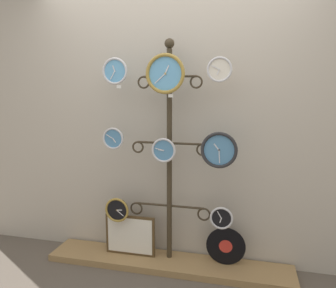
# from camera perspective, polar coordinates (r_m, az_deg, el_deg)

# --- Properties ---
(ground_plane) EXTENTS (12.00, 12.00, 0.00)m
(ground_plane) POSITION_cam_1_polar(r_m,az_deg,el_deg) (2.87, -1.88, -23.84)
(ground_plane) COLOR brown
(shop_wall) EXTENTS (4.40, 0.04, 2.80)m
(shop_wall) POSITION_cam_1_polar(r_m,az_deg,el_deg) (2.96, 0.98, 6.01)
(shop_wall) COLOR #BCB2A3
(shop_wall) RESTS_ON ground_plane
(low_shelf) EXTENTS (2.20, 0.36, 0.06)m
(low_shelf) POSITION_cam_1_polar(r_m,az_deg,el_deg) (3.14, -0.05, -20.02)
(low_shelf) COLOR #9E7A4C
(low_shelf) RESTS_ON ground_plane
(display_stand) EXTENTS (0.74, 0.37, 2.00)m
(display_stand) POSITION_cam_1_polar(r_m,az_deg,el_deg) (2.92, 0.24, -6.74)
(display_stand) COLOR #382D1E
(display_stand) RESTS_ON ground_plane
(clock_top_left) EXTENTS (0.23, 0.04, 0.23)m
(clock_top_left) POSITION_cam_1_polar(r_m,az_deg,el_deg) (2.88, -9.19, 12.42)
(clock_top_left) COLOR #60A8DB
(clock_top_center) EXTENTS (0.33, 0.04, 0.33)m
(clock_top_center) POSITION_cam_1_polar(r_m,az_deg,el_deg) (2.70, -0.48, 12.14)
(clock_top_center) COLOR #60A8DB
(clock_top_right) EXTENTS (0.20, 0.04, 0.20)m
(clock_top_right) POSITION_cam_1_polar(r_m,az_deg,el_deg) (2.67, 8.96, 12.69)
(clock_top_right) COLOR silver
(clock_middle_left) EXTENTS (0.19, 0.04, 0.19)m
(clock_middle_left) POSITION_cam_1_polar(r_m,az_deg,el_deg) (2.90, -9.50, 0.96)
(clock_middle_left) COLOR #4C84B2
(clock_middle_center) EXTENTS (0.21, 0.04, 0.21)m
(clock_middle_center) POSITION_cam_1_polar(r_m,az_deg,el_deg) (2.76, -0.75, -1.09)
(clock_middle_center) COLOR #4C84B2
(clock_middle_right) EXTENTS (0.30, 0.04, 0.30)m
(clock_middle_right) POSITION_cam_1_polar(r_m,az_deg,el_deg) (2.67, 8.89, -1.05)
(clock_middle_right) COLOR #4C84B2
(clock_bottom_left) EXTENTS (0.23, 0.04, 0.23)m
(clock_bottom_left) POSITION_cam_1_polar(r_m,az_deg,el_deg) (3.04, -8.85, -11.26)
(clock_bottom_left) COLOR black
(clock_bottom_right) EXTENTS (0.19, 0.04, 0.19)m
(clock_bottom_right) POSITION_cam_1_polar(r_m,az_deg,el_deg) (2.84, 9.29, -12.59)
(clock_bottom_right) COLOR black
(vinyl_record) EXTENTS (0.34, 0.01, 0.34)m
(vinyl_record) POSITION_cam_1_polar(r_m,az_deg,el_deg) (3.02, 10.02, -17.13)
(vinyl_record) COLOR black
(vinyl_record) RESTS_ON low_shelf
(picture_frame) EXTENTS (0.47, 0.02, 0.38)m
(picture_frame) POSITION_cam_1_polar(r_m,az_deg,el_deg) (3.16, -6.62, -15.51)
(picture_frame) COLOR #4C381E
(picture_frame) RESTS_ON low_shelf
(price_tag_upper) EXTENTS (0.04, 0.00, 0.03)m
(price_tag_upper) POSITION_cam_1_polar(r_m,az_deg,el_deg) (2.86, -8.57, 9.86)
(price_tag_upper) COLOR white
(price_tag_mid) EXTENTS (0.04, 0.00, 0.03)m
(price_tag_mid) POSITION_cam_1_polar(r_m,az_deg,el_deg) (2.68, 0.46, 8.43)
(price_tag_mid) COLOR white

